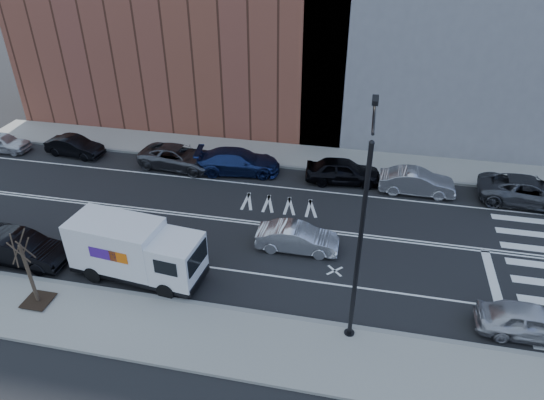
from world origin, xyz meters
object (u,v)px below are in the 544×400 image
at_px(driving_sedan, 297,238).
at_px(far_parked_b, 75,146).
at_px(fedex_van, 135,250).
at_px(far_parked_a, 2,142).
at_px(near_parked_front, 530,321).

bearing_deg(driving_sedan, far_parked_b, 65.34).
distance_m(fedex_van, driving_sedan, 8.16).
relative_size(far_parked_a, driving_sedan, 0.94).
height_order(far_parked_a, far_parked_b, far_parked_b).
relative_size(driving_sedan, near_parked_front, 1.00).
relative_size(fedex_van, far_parked_a, 1.65).
height_order(fedex_van, driving_sedan, fedex_van).
height_order(fedex_van, far_parked_a, fedex_van).
relative_size(far_parked_b, driving_sedan, 0.98).
bearing_deg(far_parked_a, far_parked_b, -87.20).
height_order(fedex_van, near_parked_front, fedex_van).
distance_m(far_parked_a, far_parked_b, 5.62).
distance_m(fedex_van, far_parked_a, 19.31).
xyz_separation_m(fedex_van, far_parked_b, (-10.24, 11.44, -0.86)).
distance_m(far_parked_b, near_parked_front, 30.26).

